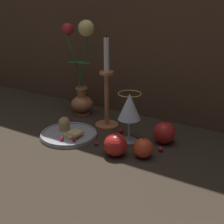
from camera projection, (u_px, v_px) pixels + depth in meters
ground_plane at (94, 136)px, 1.15m from camera, size 2.40×2.40×0.00m
vase at (81, 79)px, 1.31m from camera, size 0.18×0.10×0.40m
plate_with_pastries at (68, 133)px, 1.15m from camera, size 0.21×0.21×0.06m
wine_glass at (129, 108)px, 1.08m from camera, size 0.08×0.08×0.18m
candlestick at (107, 97)px, 1.20m from camera, size 0.09×0.09×0.36m
apple_beside_vase at (143, 148)px, 1.00m from camera, size 0.06×0.06×0.08m
apple_near_glass at (164, 133)px, 1.09m from camera, size 0.08×0.08×0.09m
apple_at_table_edge at (115, 145)px, 1.01m from camera, size 0.08×0.08×0.09m
berry_near_plate at (110, 139)px, 1.12m from camera, size 0.01×0.01×0.01m
berry_front_center at (69, 119)px, 1.29m from camera, size 0.01×0.01×0.01m
berry_by_glass_stem at (96, 144)px, 1.08m from camera, size 0.02×0.02×0.02m
berry_under_candlestick at (161, 149)px, 1.04m from camera, size 0.02×0.02×0.02m
berry_far_right at (121, 131)px, 1.18m from camera, size 0.02×0.02×0.02m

